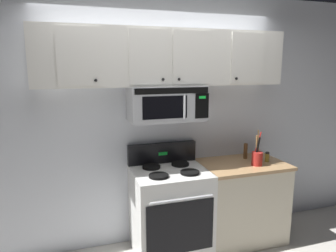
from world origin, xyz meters
The scene contains 9 objects.
back_wall centered at (0.00, 0.79, 1.35)m, with size 5.20×0.10×2.70m, color silver.
stove_range centered at (0.00, 0.42, 0.47)m, with size 0.76×0.69×1.12m.
over_range_microwave centered at (0.00, 0.54, 1.58)m, with size 0.76×0.43×0.35m.
upper_cabinets centered at (0.00, 0.57, 2.02)m, with size 2.50×0.36×0.55m.
counter_segment centered at (0.84, 0.43, 0.45)m, with size 0.93×0.65×0.90m.
utensil_crock_red centered at (0.94, 0.31, 0.99)m, with size 0.12×0.12×0.38m.
salt_shaker centered at (1.15, 0.63, 0.95)m, with size 0.05×0.05×0.10m.
pepper_mill centered at (0.95, 0.56, 0.99)m, with size 0.04×0.04×0.18m, color brown.
spice_jar centered at (1.12, 0.38, 0.95)m, with size 0.05×0.05×0.11m.
Camera 1 is at (-0.92, -2.40, 1.94)m, focal length 32.76 mm.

